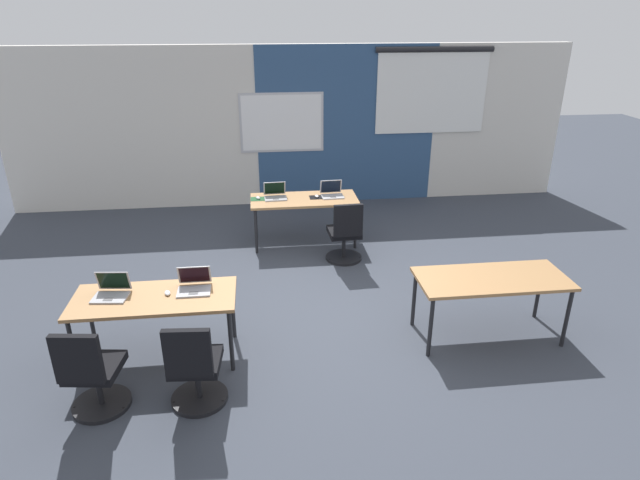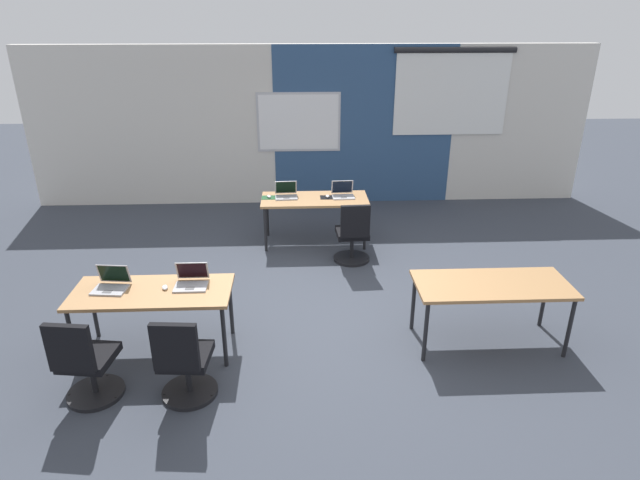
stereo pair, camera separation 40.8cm
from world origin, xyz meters
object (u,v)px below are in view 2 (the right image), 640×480
(desk_far_center, at_px, (315,202))
(mouse_far_right, at_px, (328,196))
(laptop_near_left_inner, at_px, (191,281))
(laptop_far_left, at_px, (286,194))
(laptop_far_right, at_px, (343,193))
(chair_near_left_inner, at_px, (184,365))
(mouse_far_left, at_px, (269,196))
(chair_far_right, at_px, (353,238))
(desk_near_right, at_px, (492,288))
(laptop_near_left_end, at_px, (111,284))
(desk_near_left, at_px, (152,296))
(mouse_near_left_inner, at_px, (165,287))
(chair_near_left_end, at_px, (86,366))

(desk_far_center, distance_m, mouse_far_right, 0.21)
(laptop_near_left_inner, bearing_deg, laptop_far_left, 71.55)
(laptop_far_right, relative_size, chair_near_left_inner, 0.37)
(mouse_far_left, bearing_deg, chair_far_right, -33.25)
(mouse_far_left, height_order, chair_near_left_inner, chair_near_left_inner)
(desk_near_right, relative_size, laptop_near_left_inner, 4.84)
(desk_near_right, relative_size, mouse_far_left, 14.24)
(mouse_far_right, bearing_deg, laptop_near_left_end, -130.49)
(desk_near_left, relative_size, laptop_far_left, 4.66)
(chair_far_right, distance_m, mouse_near_left_inner, 2.97)
(desk_far_center, relative_size, laptop_far_right, 4.66)
(mouse_far_left, xyz_separation_m, mouse_far_right, (0.88, -0.03, 0.00))
(desk_near_left, distance_m, laptop_far_right, 3.60)
(desk_far_center, xyz_separation_m, chair_near_left_inner, (-1.31, -3.59, -0.28))
(laptop_near_left_end, bearing_deg, mouse_far_left, 68.59)
(desk_far_center, height_order, chair_far_right, chair_far_right)
(mouse_far_right, distance_m, chair_far_right, 0.90)
(desk_near_left, bearing_deg, mouse_far_right, 55.45)
(desk_near_right, bearing_deg, mouse_far_left, 130.50)
(mouse_far_right, height_order, mouse_near_left_inner, mouse_far_right)
(laptop_far_left, height_order, chair_near_left_inner, laptop_far_left)
(laptop_near_left_inner, bearing_deg, mouse_far_left, 76.38)
(desk_near_left, xyz_separation_m, chair_far_right, (2.26, 2.07, -0.28))
(desk_near_right, xyz_separation_m, chair_near_left_inner, (-3.06, -0.79, -0.28))
(laptop_far_right, bearing_deg, laptop_near_left_end, -135.56)
(laptop_far_left, xyz_separation_m, chair_far_right, (0.94, -0.81, -0.39))
(mouse_far_right, distance_m, chair_near_left_end, 4.33)
(laptop_far_left, xyz_separation_m, mouse_far_left, (-0.26, -0.02, -0.03))
(mouse_far_left, bearing_deg, desk_far_center, -4.52)
(chair_near_left_inner, height_order, laptop_near_left_end, laptop_near_left_end)
(mouse_far_left, bearing_deg, laptop_near_left_inner, -103.74)
(chair_near_left_inner, relative_size, laptop_near_left_end, 2.56)
(laptop_far_left, bearing_deg, mouse_far_right, -7.48)
(laptop_far_right, height_order, chair_near_left_inner, laptop_far_right)
(desk_near_left, distance_m, chair_far_right, 3.08)
(desk_near_right, relative_size, mouse_near_left_inner, 14.45)
(mouse_far_right, bearing_deg, desk_near_left, -124.55)
(desk_near_right, relative_size, laptop_far_right, 4.66)
(laptop_far_left, height_order, mouse_near_left_inner, laptop_far_left)
(chair_near_left_inner, bearing_deg, desk_near_left, -56.17)
(desk_far_center, distance_m, chair_near_left_inner, 3.83)
(desk_near_left, xyz_separation_m, chair_near_left_end, (-0.44, -0.76, -0.28))
(desk_near_left, distance_m, laptop_near_left_end, 0.43)
(mouse_near_left_inner, bearing_deg, chair_far_right, 43.70)
(chair_far_right, bearing_deg, laptop_near_left_inner, 43.82)
(mouse_near_left_inner, bearing_deg, chair_near_left_inner, -69.05)
(laptop_far_left, bearing_deg, desk_near_right, -55.51)
(laptop_far_left, height_order, laptop_near_left_end, laptop_near_left_end)
(laptop_far_right, relative_size, mouse_near_left_inner, 3.10)
(chair_far_right, bearing_deg, laptop_far_left, -43.41)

